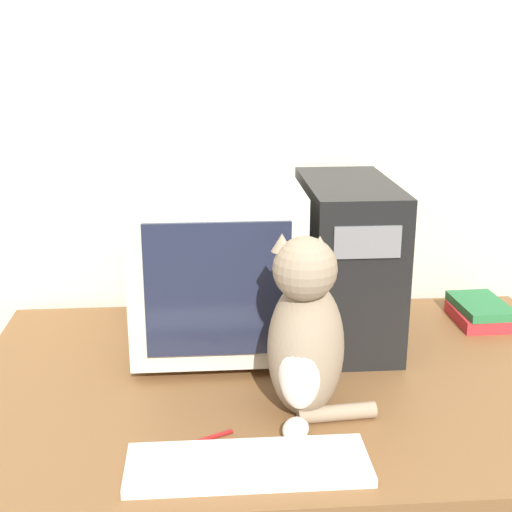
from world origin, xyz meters
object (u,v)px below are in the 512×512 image
object	(u,v)px
cat	(306,337)
keyboard	(248,464)
book_stack	(480,312)
pen	(201,440)
computer_tower	(347,261)
crt_monitor	(216,260)

from	to	relation	value
cat	keyboard	bearing A→B (deg)	-107.05
keyboard	book_stack	xyz separation A→B (m)	(0.68, 0.64, 0.02)
keyboard	pen	distance (m)	0.13
cat	pen	world-z (taller)	cat
computer_tower	pen	size ratio (longest dim) A/B	3.39
keyboard	book_stack	bearing A→B (deg)	43.39
keyboard	cat	xyz separation A→B (m)	(0.13, 0.19, 0.17)
computer_tower	book_stack	distance (m)	0.43
cat	book_stack	size ratio (longest dim) A/B	1.99
cat	pen	xyz separation A→B (m)	(-0.21, -0.09, -0.17)
crt_monitor	pen	xyz separation A→B (m)	(-0.04, -0.48, -0.21)
crt_monitor	keyboard	distance (m)	0.61
cat	book_stack	xyz separation A→B (m)	(0.55, 0.46, -0.15)
crt_monitor	computer_tower	xyz separation A→B (m)	(0.33, 0.00, -0.01)
keyboard	cat	distance (m)	0.28
computer_tower	crt_monitor	bearing A→B (deg)	-179.80
book_stack	cat	bearing A→B (deg)	-140.29
crt_monitor	book_stack	size ratio (longest dim) A/B	2.36
crt_monitor	book_stack	distance (m)	0.75
crt_monitor	book_stack	world-z (taller)	crt_monitor
crt_monitor	book_stack	bearing A→B (deg)	5.16
keyboard	pen	size ratio (longest dim) A/B	3.54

